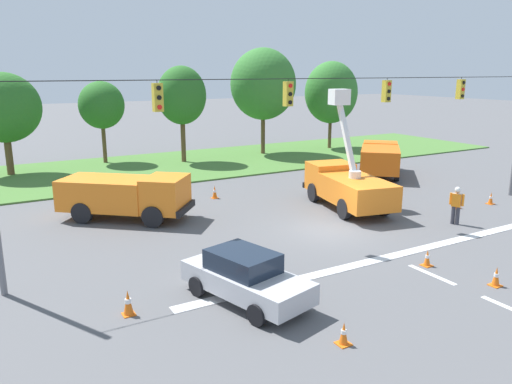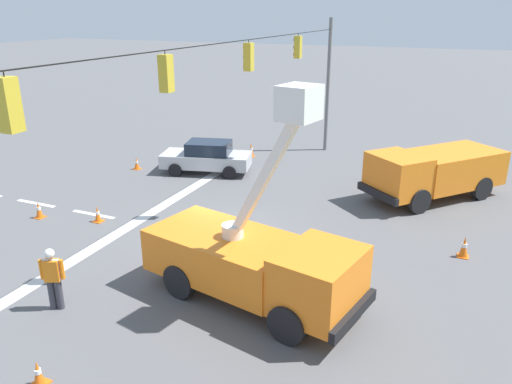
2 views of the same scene
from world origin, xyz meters
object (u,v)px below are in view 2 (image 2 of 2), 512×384
Objects in this scene: traffic_cone_mid_right at (38,374)px; road_worker at (53,275)px; utility_truck_bucket_lift at (256,259)px; sedan_silver at (207,157)px; traffic_cone_foreground_left at (39,210)px; traffic_cone_lane_edge_b at (464,247)px; utility_truck_support_near at (434,170)px; traffic_cone_near_bucket at (251,150)px; traffic_cone_foreground_right at (137,163)px; traffic_cone_lane_edge_a at (98,214)px.

road_worker is at bearing -143.02° from traffic_cone_mid_right.
utility_truck_bucket_lift is 10.76× the size of traffic_cone_mid_right.
utility_truck_bucket_lift reaches higher than sedan_silver.
utility_truck_bucket_lift is 1.42× the size of sedan_silver.
traffic_cone_lane_edge_b is (-2.99, 15.18, 0.03)m from traffic_cone_foreground_left.
traffic_cone_foreground_left is at bearing -58.75° from utility_truck_support_near.
traffic_cone_near_bucket is (-2.72, -9.65, -0.83)m from utility_truck_support_near.
traffic_cone_lane_edge_b reaches higher than traffic_cone_foreground_right.
utility_truck_bucket_lift reaches higher than traffic_cone_lane_edge_b.
utility_truck_bucket_lift is 9.82× the size of traffic_cone_foreground_left.
utility_truck_support_near is 9.82× the size of traffic_cone_foreground_right.
traffic_cone_lane_edge_a is at bearing -147.95° from traffic_cone_mid_right.
sedan_silver is 12.86m from traffic_cone_lane_edge_b.
traffic_cone_lane_edge_a is 0.87× the size of traffic_cone_lane_edge_b.
traffic_cone_near_bucket is at bearing -105.77° from utility_truck_support_near.
traffic_cone_mid_right is (13.63, 7.37, -0.01)m from traffic_cone_foreground_right.
traffic_cone_near_bucket reaches higher than traffic_cone_lane_edge_a.
traffic_cone_lane_edge_a is at bearing -9.38° from traffic_cone_near_bucket.
traffic_cone_foreground_left reaches higher than traffic_cone_lane_edge_a.
sedan_silver is 7.41× the size of traffic_cone_lane_edge_a.
traffic_cone_foreground_right is 15.93m from traffic_cone_lane_edge_b.
sedan_silver is 7.13m from traffic_cone_lane_edge_a.
utility_truck_bucket_lift is at bearing 148.80° from traffic_cone_mid_right.
traffic_cone_foreground_left is 1.06× the size of traffic_cone_foreground_right.
traffic_cone_lane_edge_b is (-9.93, 8.13, 0.07)m from traffic_cone_mid_right.
traffic_cone_near_bucket is (-13.11, -5.94, -0.90)m from utility_truck_bucket_lift.
traffic_cone_lane_edge_a is 13.06m from traffic_cone_lane_edge_b.
traffic_cone_lane_edge_b is at bearing 101.15° from traffic_cone_foreground_left.
traffic_cone_near_bucket is at bearing 134.81° from traffic_cone_foreground_right.
road_worker reaches higher than sedan_silver.
traffic_cone_lane_edge_b is at bearing 134.32° from utility_truck_bucket_lift.
utility_truck_bucket_lift is at bearing 117.43° from road_worker.
traffic_cone_foreground_left is at bearing -134.51° from traffic_cone_mid_right.
sedan_silver is at bearing -14.31° from traffic_cone_near_bucket.
sedan_silver is at bearing -170.50° from road_worker.
traffic_cone_lane_edge_a is at bearing -79.39° from traffic_cone_lane_edge_b.
utility_truck_support_near is 10.54m from sedan_silver.
utility_truck_bucket_lift is at bearing 24.38° from traffic_cone_near_bucket.
traffic_cone_lane_edge_a is (7.74, -11.38, -0.91)m from utility_truck_support_near.
sedan_silver is at bearing 173.04° from traffic_cone_lane_edge_a.
utility_truck_bucket_lift reaches higher than traffic_cone_foreground_left.
utility_truck_support_near is at bearing 124.22° from traffic_cone_lane_edge_a.
traffic_cone_foreground_left is at bearing -130.82° from road_worker.
traffic_cone_near_bucket is at bearing 159.76° from traffic_cone_foreground_left.
traffic_cone_foreground_right is at bearing -156.48° from traffic_cone_lane_edge_a.
traffic_cone_foreground_right is at bearing -103.43° from traffic_cone_lane_edge_b.
sedan_silver reaches higher than traffic_cone_mid_right.
traffic_cone_foreground_right is 15.50m from traffic_cone_mid_right.
sedan_silver is at bearing 105.21° from traffic_cone_foreground_right.
traffic_cone_foreground_right is (1.63, -14.03, -0.91)m from utility_truck_support_near.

